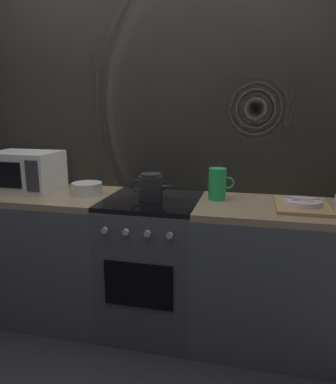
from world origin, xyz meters
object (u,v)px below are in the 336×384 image
(microwave, at_px, (25,171))
(mixing_bowl, at_px, (87,189))
(stove_unit, at_px, (152,264))
(pitcher, at_px, (218,184))
(kettle, at_px, (150,187))
(dish_pile, at_px, (302,204))

(microwave, relative_size, mixing_bowl, 2.30)
(stove_unit, relative_size, pitcher, 4.50)
(stove_unit, xyz_separation_m, microwave, (-0.93, 0.05, 0.59))
(stove_unit, bearing_deg, pitcher, 11.02)
(microwave, distance_m, kettle, 0.94)
(stove_unit, xyz_separation_m, mixing_bowl, (-0.45, 0.02, 0.49))
(stove_unit, distance_m, microwave, 1.10)
(kettle, bearing_deg, mixing_bowl, 175.71)
(mixing_bowl, xyz_separation_m, pitcher, (0.86, 0.06, 0.06))
(microwave, xyz_separation_m, kettle, (0.93, -0.07, -0.05))
(mixing_bowl, bearing_deg, microwave, 175.98)
(stove_unit, bearing_deg, mixing_bowl, 177.81)
(dish_pile, bearing_deg, kettle, -178.75)
(stove_unit, bearing_deg, kettle, -98.10)
(microwave, bearing_deg, kettle, -4.15)
(stove_unit, height_order, microwave, microwave)
(kettle, xyz_separation_m, dish_pile, (0.91, 0.02, -0.06))
(microwave, bearing_deg, dish_pile, -1.49)
(microwave, distance_m, dish_pile, 1.85)
(mixing_bowl, bearing_deg, stove_unit, -2.19)
(microwave, height_order, kettle, microwave)
(pitcher, relative_size, dish_pile, 0.50)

